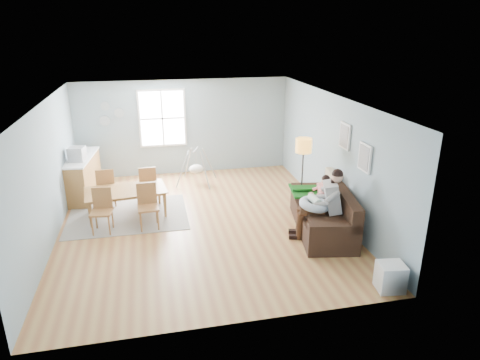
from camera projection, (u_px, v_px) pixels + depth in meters
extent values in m
cube|color=#AA683C|center=(202.00, 224.00, 9.48)|extent=(8.40, 9.40, 0.08)
cube|color=white|center=(197.00, 85.00, 8.44)|extent=(8.40, 9.40, 0.60)
cube|color=#86A5B0|center=(181.00, 119.00, 13.28)|extent=(8.40, 0.08, 3.90)
cube|color=#86A5B0|center=(253.00, 291.00, 4.73)|extent=(8.40, 0.08, 3.90)
cube|color=#86A5B0|center=(379.00, 152.00, 9.84)|extent=(0.08, 9.40, 3.90)
cube|color=white|center=(162.00, 118.00, 11.97)|extent=(1.32, 0.06, 1.62)
cube|color=white|center=(162.00, 118.00, 11.94)|extent=(1.20, 0.02, 1.50)
cube|color=white|center=(162.00, 118.00, 11.93)|extent=(1.20, 0.03, 0.04)
cube|color=white|center=(162.00, 118.00, 11.93)|extent=(0.04, 0.03, 1.50)
cube|color=white|center=(365.00, 158.00, 8.09)|extent=(0.04, 0.44, 0.54)
cube|color=slate|center=(364.00, 158.00, 8.08)|extent=(0.01, 0.36, 0.46)
cube|color=white|center=(345.00, 136.00, 8.84)|extent=(0.04, 0.44, 0.54)
cube|color=slate|center=(344.00, 136.00, 8.84)|extent=(0.01, 0.36, 0.46)
cylinder|color=#8998A4|center=(105.00, 106.00, 11.53)|extent=(0.24, 0.02, 0.24)
cylinder|color=#8998A4|center=(119.00, 113.00, 11.67)|extent=(0.26, 0.02, 0.26)
cylinder|color=#8998A4|center=(105.00, 121.00, 11.66)|extent=(0.28, 0.02, 0.28)
cube|color=black|center=(322.00, 220.00, 9.04)|extent=(1.40, 2.47, 0.47)
cube|color=black|center=(342.00, 199.00, 8.89)|extent=(0.64, 2.33, 0.48)
cube|color=black|center=(335.00, 228.00, 7.95)|extent=(1.02, 0.40, 0.18)
cube|color=black|center=(313.00, 188.00, 9.92)|extent=(1.02, 0.40, 0.18)
cube|color=#145817|center=(315.00, 190.00, 9.65)|extent=(1.18, 1.01, 0.04)
cube|color=#BEB091|center=(332.00, 182.00, 9.42)|extent=(0.20, 0.55, 0.54)
cube|color=gray|center=(332.00, 197.00, 8.49)|extent=(0.49, 0.56, 0.64)
sphere|color=tan|center=(337.00, 177.00, 8.34)|extent=(0.23, 0.23, 0.23)
sphere|color=black|center=(338.00, 175.00, 8.32)|extent=(0.22, 0.22, 0.22)
cylinder|color=#341D13|center=(313.00, 213.00, 8.51)|extent=(0.52, 0.31, 0.17)
cylinder|color=#341D13|center=(312.00, 208.00, 8.73)|extent=(0.52, 0.31, 0.17)
cylinder|color=#341D13|center=(300.00, 226.00, 8.64)|extent=(0.14, 0.14, 0.58)
cylinder|color=#341D13|center=(299.00, 221.00, 8.86)|extent=(0.14, 0.14, 0.58)
cube|color=black|center=(295.00, 237.00, 8.73)|extent=(0.28, 0.18, 0.08)
cube|color=black|center=(295.00, 232.00, 8.95)|extent=(0.28, 0.18, 0.08)
torus|color=silver|center=(314.00, 204.00, 8.55)|extent=(0.78, 0.77, 0.25)
cylinder|color=silver|center=(315.00, 200.00, 8.52)|extent=(0.18, 0.36, 0.15)
sphere|color=tan|center=(311.00, 195.00, 8.69)|extent=(0.13, 0.13, 0.13)
cube|color=white|center=(323.00, 192.00, 9.08)|extent=(0.26, 0.30, 0.39)
sphere|color=tan|center=(326.00, 180.00, 8.99)|extent=(0.18, 0.18, 0.18)
sphere|color=black|center=(326.00, 179.00, 8.98)|extent=(0.18, 0.18, 0.18)
cylinder|color=#D13362|center=(312.00, 202.00, 9.04)|extent=(0.33, 0.12, 0.10)
cylinder|color=#D13362|center=(310.00, 199.00, 9.18)|extent=(0.33, 0.12, 0.10)
cylinder|color=#D13362|center=(305.00, 210.00, 9.08)|extent=(0.08, 0.08, 0.32)
cylinder|color=#D13362|center=(303.00, 207.00, 9.22)|extent=(0.08, 0.08, 0.32)
cylinder|color=black|center=(300.00, 212.00, 9.96)|extent=(0.31, 0.31, 0.03)
cylinder|color=black|center=(302.00, 181.00, 9.70)|extent=(0.03, 0.03, 1.56)
cylinder|color=gold|center=(304.00, 146.00, 9.42)|extent=(0.36, 0.36, 0.31)
cube|color=white|center=(390.00, 277.00, 6.99)|extent=(0.47, 0.43, 0.47)
cube|color=black|center=(379.00, 277.00, 6.98)|extent=(0.07, 0.32, 0.38)
cube|color=gray|center=(128.00, 215.00, 9.79)|extent=(2.66, 2.03, 0.01)
imported|color=brown|center=(127.00, 203.00, 9.69)|extent=(1.89, 1.21, 0.62)
cube|color=olive|center=(101.00, 212.00, 8.86)|extent=(0.48, 0.48, 0.04)
cube|color=olive|center=(102.00, 198.00, 8.96)|extent=(0.41, 0.09, 0.46)
cylinder|color=olive|center=(92.00, 226.00, 8.77)|extent=(0.04, 0.04, 0.45)
cylinder|color=olive|center=(109.00, 226.00, 8.80)|extent=(0.04, 0.04, 0.45)
cylinder|color=olive|center=(96.00, 219.00, 9.09)|extent=(0.04, 0.04, 0.45)
cylinder|color=olive|center=(113.00, 218.00, 9.12)|extent=(0.04, 0.04, 0.45)
cube|color=olive|center=(148.00, 208.00, 9.05)|extent=(0.46, 0.46, 0.04)
cube|color=olive|center=(147.00, 193.00, 9.14)|extent=(0.42, 0.07, 0.48)
cylinder|color=olive|center=(141.00, 222.00, 8.92)|extent=(0.04, 0.04, 0.47)
cylinder|color=olive|center=(158.00, 220.00, 9.01)|extent=(0.04, 0.04, 0.47)
cylinder|color=olive|center=(140.00, 215.00, 9.24)|extent=(0.04, 0.04, 0.47)
cylinder|color=olive|center=(157.00, 214.00, 9.33)|extent=(0.04, 0.04, 0.47)
cube|color=olive|center=(107.00, 187.00, 10.23)|extent=(0.44, 0.44, 0.04)
cube|color=olive|center=(105.00, 179.00, 9.96)|extent=(0.41, 0.04, 0.48)
cylinder|color=olive|center=(116.00, 193.00, 10.50)|extent=(0.04, 0.04, 0.47)
cylinder|color=olive|center=(101.00, 194.00, 10.43)|extent=(0.04, 0.04, 0.47)
cylinder|color=olive|center=(115.00, 198.00, 10.18)|extent=(0.04, 0.04, 0.47)
cylinder|color=olive|center=(100.00, 199.00, 10.11)|extent=(0.04, 0.04, 0.47)
cube|color=olive|center=(148.00, 184.00, 10.42)|extent=(0.46, 0.46, 0.04)
cube|color=olive|center=(148.00, 177.00, 10.15)|extent=(0.41, 0.08, 0.47)
cylinder|color=olive|center=(155.00, 190.00, 10.70)|extent=(0.04, 0.04, 0.46)
cylinder|color=olive|center=(141.00, 191.00, 10.60)|extent=(0.04, 0.04, 0.46)
cylinder|color=olive|center=(156.00, 195.00, 10.39)|extent=(0.04, 0.04, 0.46)
cylinder|color=olive|center=(142.00, 196.00, 10.29)|extent=(0.04, 0.04, 0.46)
cube|color=brown|center=(83.00, 177.00, 10.78)|extent=(0.70, 1.86, 1.01)
cube|color=white|center=(81.00, 157.00, 10.61)|extent=(0.74, 1.90, 0.04)
cube|color=#A3A4A8|center=(77.00, 154.00, 10.22)|extent=(0.42, 0.40, 0.34)
cube|color=black|center=(70.00, 154.00, 10.21)|extent=(0.07, 0.28, 0.24)
cylinder|color=#A3A4A8|center=(196.00, 150.00, 11.46)|extent=(0.22, 0.52, 0.04)
ellipsoid|color=beige|center=(196.00, 169.00, 11.65)|extent=(0.39, 0.39, 0.24)
cylinder|color=#A3A4A8|center=(196.00, 160.00, 11.56)|extent=(0.01, 0.01, 0.43)
cylinder|color=#A3A4A8|center=(183.00, 169.00, 11.38)|extent=(0.43, 0.24, 0.95)
cylinder|color=#A3A4A8|center=(205.00, 170.00, 11.30)|extent=(0.22, 0.44, 0.95)
cylinder|color=#A3A4A8|center=(188.00, 163.00, 11.94)|extent=(0.22, 0.44, 0.95)
cylinder|color=#A3A4A8|center=(209.00, 163.00, 11.87)|extent=(0.43, 0.24, 0.95)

